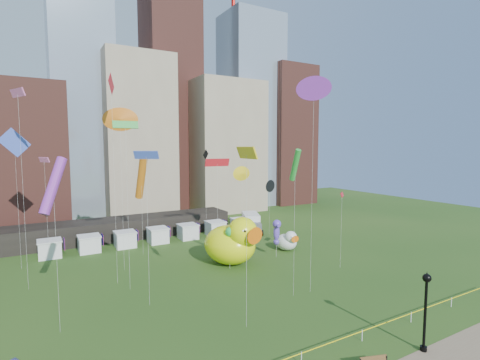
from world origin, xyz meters
TOP-DOWN VIEW (x-y plane):
  - skyline at (2.25, 61.06)m, footprint 101.00×23.00m
  - crane_right at (30.89, 64.00)m, footprint 23.00×1.00m
  - pavilion at (-4.00, 42.00)m, footprint 38.00×6.00m
  - vendor_tents at (1.02, 36.00)m, footprint 33.24×2.80m
  - caution_tape at (0.00, 0.00)m, footprint 50.00×0.06m
  - big_duck at (6.10, 21.02)m, footprint 7.81×9.01m
  - small_duck at (15.98, 22.56)m, footprint 2.88×3.89m
  - seahorse_green at (5.02, 19.66)m, footprint 1.39×1.67m
  - seahorse_purple at (12.79, 20.72)m, footprint 1.48×1.67m
  - lamppost at (8.85, -3.20)m, footprint 0.62×0.62m
  - box_truck at (17.77, 35.40)m, footprint 5.30×7.72m
  - kite_0 at (17.21, 13.33)m, footprint 1.48×1.28m
  - kite_1 at (-16.45, 24.63)m, footprint 1.45×2.61m
  - kite_2 at (7.22, 31.42)m, footprint 0.19×1.57m
  - kite_3 at (6.80, 9.49)m, footprint 0.97×1.97m
  - kite_4 at (-0.61, 6.36)m, footprint 0.80×3.25m
  - kite_5 at (-17.25, 32.58)m, footprint 3.51×0.57m
  - kite_6 at (-6.34, 25.79)m, footprint 2.68×1.40m
  - kite_7 at (-14.15, 13.14)m, footprint 2.54×2.29m
  - kite_8 at (-7.95, 21.75)m, footprint 0.99×2.09m
  - kite_9 at (-14.21, 32.78)m, footprint 1.23×2.00m
  - kite_10 at (18.99, 31.50)m, footprint 1.96×1.15m
  - kite_11 at (-7.14, 19.36)m, footprint 2.53×0.58m
  - kite_12 at (14.51, 33.03)m, footprint 2.45×0.76m
  - kite_13 at (-6.44, 14.51)m, footprint 2.00×1.94m
  - kite_14 at (-2.69, 30.87)m, footprint 1.21×3.63m
  - kite_15 at (8.89, 9.34)m, footprint 1.55×2.16m
  - kite_16 at (5.30, 23.62)m, footprint 3.33×0.65m

SIDE VIEW (x-z plane):
  - caution_tape at x=0.00m, z-range 0.23..1.13m
  - vendor_tents at x=1.02m, z-range -0.09..2.31m
  - small_duck at x=15.98m, z-range -0.12..2.87m
  - box_truck at x=17.77m, z-range 0.04..3.14m
  - pavilion at x=-4.00m, z-range 0.00..3.20m
  - big_duck at x=6.10m, z-range -0.26..6.10m
  - lamppost at x=8.85m, z-range 0.66..6.64m
  - seahorse_green at x=5.02m, z-range 1.09..6.36m
  - seahorse_purple at x=12.79m, z-range 1.15..6.33m
  - kite_10 at x=18.99m, z-range 3.67..13.10m
  - kite_0 at x=17.21m, z-range 4.34..13.76m
  - kite_12 at x=14.51m, z-range 4.67..16.45m
  - kite_14 at x=-2.69m, z-range 3.87..17.71m
  - kite_7 at x=-14.15m, z-range 4.84..19.06m
  - kite_16 at x=5.30m, z-range 6.17..19.63m
  - kite_3 at x=6.80m, z-range 5.77..20.58m
  - kite_2 at x=7.22m, z-range 5.91..20.52m
  - kite_9 at x=-14.21m, z-range 6.38..20.07m
  - kite_13 at x=-6.44m, z-range 6.81..21.42m
  - kite_4 at x=-0.61m, z-range 6.94..21.93m
  - kite_5 at x=-17.25m, z-range 6.70..23.96m
  - kite_11 at x=-7.14m, z-range 8.25..25.85m
  - kite_6 at x=-6.34m, z-range 8.39..27.98m
  - kite_1 at x=-16.45m, z-range 9.79..30.59m
  - kite_15 at x=8.89m, z-range 9.72..31.60m
  - kite_8 at x=-7.95m, z-range 9.48..32.16m
  - skyline at x=2.25m, z-range -12.56..55.44m
  - crane_right at x=30.89m, z-range 8.90..84.90m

